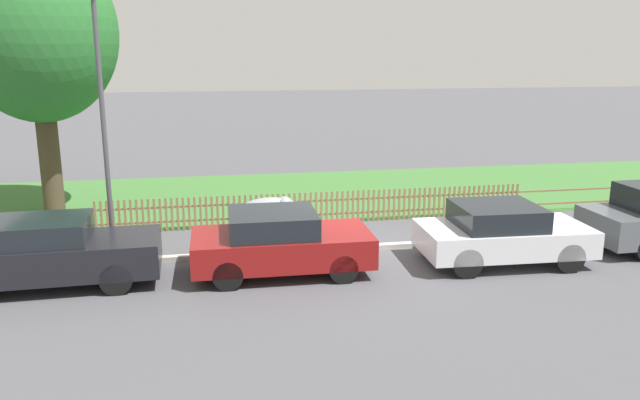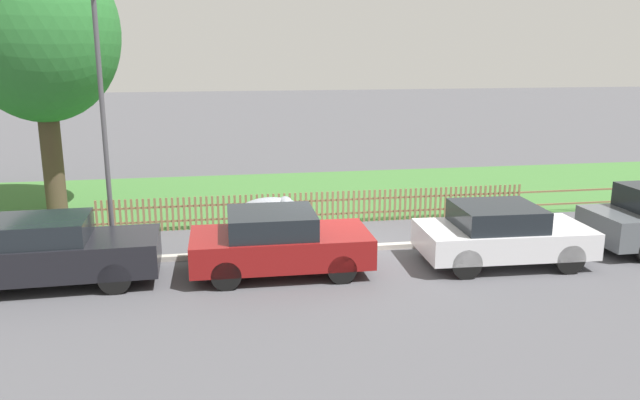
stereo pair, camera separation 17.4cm
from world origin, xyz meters
The scene contains 10 objects.
ground_plane centered at (0.00, 0.00, 0.00)m, with size 120.00×120.00×0.00m, color #4C4C51.
kerb_stone centered at (0.00, 0.10, 0.06)m, with size 37.52×0.20×0.12m, color #B2ADA3.
grass_strip centered at (0.00, 6.29, 0.01)m, with size 37.52×7.36×0.01m, color #3D7033.
park_fence centered at (0.00, 2.62, 0.46)m, with size 37.52×0.05×0.91m.
parked_car_black_saloon centered at (-6.35, -1.06, 0.74)m, with size 4.50×1.83×1.44m.
parked_car_navy_estate centered at (-1.54, -1.13, 0.71)m, with size 3.88×1.88×1.40m.
parked_car_red_compact centered at (3.51, -1.36, 0.71)m, with size 3.85×2.00×1.37m.
covered_motorcycle centered at (-1.39, 1.95, 0.60)m, with size 1.86×0.72×0.97m.
tree_behind_motorcycle centered at (-7.58, 5.31, 5.21)m, with size 4.44×4.44×7.81m.
street_lamp centered at (-5.24, 0.41, 3.81)m, with size 0.20×0.79×6.11m.
Camera 1 is at (-3.01, -13.98, 4.78)m, focal length 35.00 mm.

